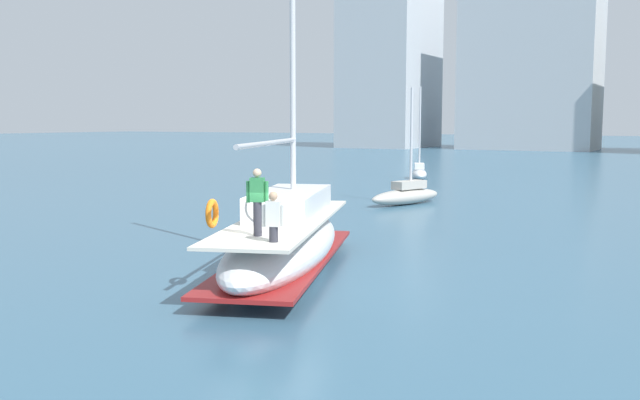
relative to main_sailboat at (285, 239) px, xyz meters
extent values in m
plane|color=#38607A|center=(0.69, -1.80, -0.90)|extent=(400.00, 400.00, 0.00)
ellipsoid|color=silver|center=(0.03, -0.07, -0.20)|extent=(5.47, 9.85, 1.40)
cube|color=maroon|center=(0.03, -0.07, -0.52)|extent=(5.42, 9.68, 0.10)
cube|color=beige|center=(0.03, -0.07, 0.54)|extent=(5.12, 9.33, 0.08)
cube|color=silver|center=(-0.21, 0.61, 0.93)|extent=(3.03, 4.63, 0.70)
cylinder|color=silver|center=(-0.37, 1.06, 5.80)|extent=(0.16, 0.16, 10.43)
cylinder|color=#B7B7BC|center=(0.59, -1.65, 2.70)|extent=(2.04, 5.47, 0.12)
cylinder|color=silver|center=(-1.45, 4.09, 1.05)|extent=(0.87, 0.36, 0.06)
torus|color=orange|center=(-0.20, -2.95, 1.05)|extent=(0.37, 0.71, 0.70)
cylinder|color=#33333D|center=(0.99, -2.78, 0.98)|extent=(0.20, 0.20, 0.80)
cube|color=#338C4C|center=(0.99, -2.78, 1.66)|extent=(0.37, 0.30, 0.56)
sphere|color=beige|center=(0.99, -2.78, 2.05)|extent=(0.20, 0.20, 0.20)
cylinder|color=#338C4C|center=(0.78, -2.86, 1.61)|extent=(0.09, 0.09, 0.50)
cylinder|color=#338C4C|center=(1.19, -2.71, 1.61)|extent=(0.09, 0.09, 0.50)
cylinder|color=#33333D|center=(1.75, -3.28, 0.75)|extent=(0.20, 0.20, 0.35)
cube|color=white|center=(1.75, -3.28, 1.21)|extent=(0.37, 0.30, 0.56)
sphere|color=tan|center=(1.75, -3.28, 1.60)|extent=(0.20, 0.20, 0.20)
cylinder|color=white|center=(1.54, -3.35, 1.16)|extent=(0.09, 0.09, 0.50)
cylinder|color=white|center=(1.95, -3.21, 1.16)|extent=(0.09, 0.09, 0.50)
torus|color=silver|center=(0.91, -2.56, 1.20)|extent=(0.74, 0.31, 0.76)
ellipsoid|color=#B7B2A8|center=(-2.97, 16.17, -0.52)|extent=(2.63, 4.87, 0.77)
cube|color=#B7B2A8|center=(-2.89, 16.40, 0.07)|extent=(1.32, 2.04, 0.40)
cylinder|color=silver|center=(-2.85, 16.51, 2.38)|extent=(0.12, 0.12, 5.03)
ellipsoid|color=silver|center=(-7.87, 30.86, -0.54)|extent=(2.65, 4.51, 0.72)
cube|color=silver|center=(-7.95, 31.07, 0.02)|extent=(1.30, 1.90, 0.40)
cylinder|color=silver|center=(-8.00, 31.17, 2.75)|extent=(0.12, 0.12, 5.87)
cube|color=#B2B7BC|center=(-34.78, 87.87, 11.50)|extent=(11.95, 16.13, 24.80)
cube|color=#B2B7BC|center=(-13.03, 89.36, 10.15)|extent=(18.89, 12.07, 22.09)
camera|label=1|loc=(9.97, -15.99, 3.23)|focal=38.93mm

